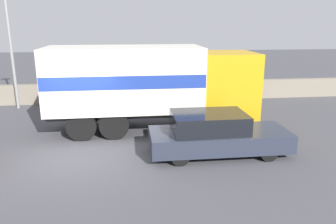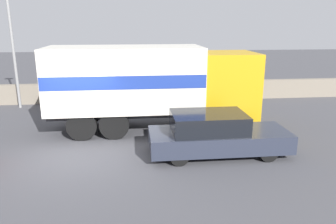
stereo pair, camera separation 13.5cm
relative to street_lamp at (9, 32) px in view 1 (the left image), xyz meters
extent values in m
plane|color=#47474C|center=(3.84, -6.69, -3.76)|extent=(80.00, 80.00, 0.00)
cube|color=gray|center=(3.84, 0.78, -3.23)|extent=(60.00, 0.35, 1.05)
cylinder|color=gray|center=(0.00, 0.00, -0.67)|extent=(0.14, 0.14, 6.18)
cube|color=gold|center=(9.47, -4.22, -1.98)|extent=(2.17, 2.27, 2.57)
cube|color=black|center=(10.54, -4.22, -1.47)|extent=(0.06, 1.93, 1.13)
cube|color=#2D2D33|center=(5.44, -4.22, -2.97)|extent=(5.88, 1.31, 0.25)
cube|color=silver|center=(5.44, -4.22, -1.65)|extent=(5.88, 2.39, 2.40)
cube|color=navy|center=(5.44, -4.22, -1.61)|extent=(5.85, 2.41, 0.48)
cylinder|color=black|center=(9.47, -3.25, -3.21)|extent=(1.10, 0.28, 1.10)
cylinder|color=black|center=(9.47, -5.18, -3.21)|extent=(1.10, 0.28, 1.10)
cylinder|color=black|center=(3.83, -3.25, -3.21)|extent=(1.10, 0.28, 1.10)
cylinder|color=black|center=(3.83, -5.18, -3.21)|extent=(1.10, 0.28, 1.10)
cylinder|color=black|center=(5.00, -3.25, -3.21)|extent=(1.10, 0.28, 1.10)
cylinder|color=black|center=(5.00, -5.18, -3.21)|extent=(1.10, 0.28, 1.10)
cube|color=#282D3D|center=(8.46, -7.05, -3.25)|extent=(4.51, 1.71, 0.59)
cube|color=black|center=(8.10, -7.05, -2.65)|extent=(2.34, 1.57, 0.60)
cylinder|color=black|center=(9.86, -6.32, -3.47)|extent=(0.57, 0.20, 0.57)
cylinder|color=black|center=(9.86, -7.79, -3.47)|extent=(0.57, 0.20, 0.57)
cylinder|color=black|center=(7.06, -6.32, -3.47)|extent=(0.57, 0.20, 0.57)
cylinder|color=black|center=(7.06, -7.79, -3.47)|extent=(0.57, 0.20, 0.57)
camera|label=1|loc=(5.59, -16.83, 0.44)|focal=35.00mm
camera|label=2|loc=(5.73, -16.85, 0.44)|focal=35.00mm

